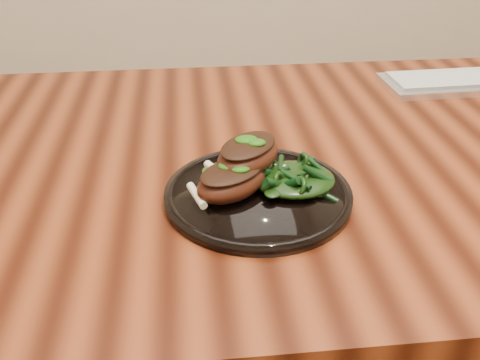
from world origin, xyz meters
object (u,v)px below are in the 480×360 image
lamb_chop_front (231,180)px  greens_heap (294,174)px  plate (258,194)px  desk (375,188)px

lamb_chop_front → greens_heap: (0.08, 0.01, -0.00)m
plate → greens_heap: bearing=5.2°
lamb_chop_front → desk: bearing=30.4°
plate → lamb_chop_front: size_ratio=2.01×
desk → lamb_chop_front: lamb_chop_front is taller
plate → greens_heap: 0.05m
desk → plate: (-0.22, -0.14, 0.09)m
plate → lamb_chop_front: 0.05m
plate → greens_heap: size_ratio=2.28×
desk → lamb_chop_front: bearing=-149.6°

